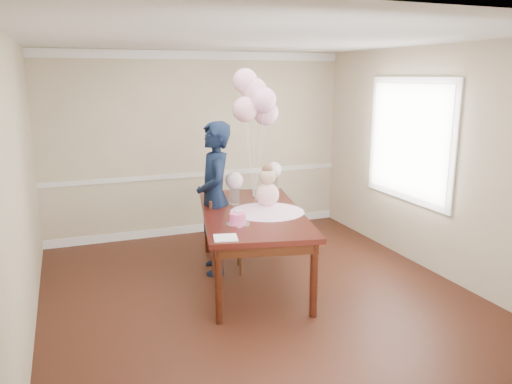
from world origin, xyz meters
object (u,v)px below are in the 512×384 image
object	(u,v)px
dining_table_top	(252,213)
dining_chair_seat	(226,239)
birthday_cake	(238,218)
woman	(215,198)

from	to	relation	value
dining_table_top	dining_chair_seat	world-z (taller)	dining_table_top
birthday_cake	woman	xyz separation A→B (m)	(0.01, 0.86, 0.02)
dining_chair_seat	woman	size ratio (longest dim) A/B	0.22
dining_table_top	birthday_cake	distance (m)	0.56
dining_chair_seat	dining_table_top	bearing A→B (deg)	-45.89
birthday_cake	woman	size ratio (longest dim) A/B	0.09
dining_table_top	birthday_cake	world-z (taller)	birthday_cake
dining_table_top	dining_chair_seat	xyz separation A→B (m)	(-0.20, 0.36, -0.40)
dining_table_top	woman	size ratio (longest dim) A/B	1.22
dining_table_top	woman	world-z (taller)	woman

